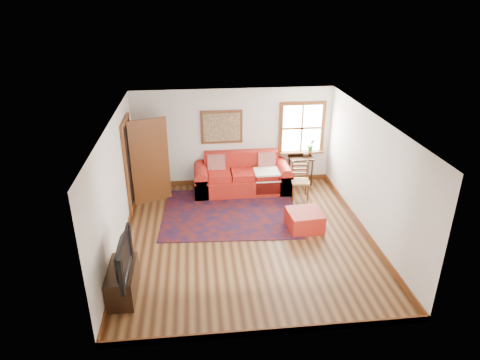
{
  "coord_description": "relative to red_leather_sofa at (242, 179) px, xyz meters",
  "views": [
    {
      "loc": [
        -0.96,
        -7.51,
        4.72
      ],
      "look_at": [
        -0.07,
        0.6,
        1.04
      ],
      "focal_mm": 32.0,
      "sensor_mm": 36.0,
      "label": 1
    }
  ],
  "objects": [
    {
      "name": "persian_rug",
      "position": [
        -0.42,
        -1.2,
        -0.3
      ],
      "size": [
        3.18,
        2.61,
        0.02
      ],
      "primitive_type": "cube",
      "rotation": [
        0.0,
        0.0,
        -0.06
      ],
      "color": "#51130B",
      "rests_on": "ground"
    },
    {
      "name": "candle_hurricane",
      "position": [
        -2.39,
        -3.44,
        0.3
      ],
      "size": [
        0.12,
        0.12,
        0.18
      ],
      "color": "silver",
      "rests_on": "media_cabinet"
    },
    {
      "name": "red_ottoman",
      "position": [
        1.1,
        -2.05,
        -0.11
      ],
      "size": [
        0.75,
        0.75,
        0.4
      ],
      "primitive_type": "cube",
      "rotation": [
        0.0,
        0.0,
        0.08
      ],
      "color": "#AC1F16",
      "rests_on": "ground"
    },
    {
      "name": "framed_artwork",
      "position": [
        -0.47,
        0.43,
        1.24
      ],
      "size": [
        1.05,
        0.07,
        0.85
      ],
      "color": "brown",
      "rests_on": "ground"
    },
    {
      "name": "media_cabinet",
      "position": [
        -2.44,
        -3.85,
        -0.05
      ],
      "size": [
        0.43,
        0.96,
        0.53
      ],
      "primitive_type": "cube",
      "color": "black",
      "rests_on": "ground"
    },
    {
      "name": "television",
      "position": [
        -2.42,
        -4.01,
        0.53
      ],
      "size": [
        0.15,
        1.11,
        0.64
      ],
      "primitive_type": "imported",
      "rotation": [
        0.0,
        0.0,
        1.57
      ],
      "color": "black",
      "rests_on": "media_cabinet"
    },
    {
      "name": "window",
      "position": [
        1.61,
        0.42,
        1.0
      ],
      "size": [
        1.18,
        0.2,
        1.38
      ],
      "color": "white",
      "rests_on": "ground"
    },
    {
      "name": "side_table",
      "position": [
        1.55,
        0.25,
        0.3
      ],
      "size": [
        0.61,
        0.46,
        0.74
      ],
      "color": "black",
      "rests_on": "ground"
    },
    {
      "name": "room_envelope",
      "position": [
        -0.17,
        -2.27,
        1.34
      ],
      "size": [
        5.04,
        5.54,
        2.52
      ],
      "color": "silver",
      "rests_on": "ground"
    },
    {
      "name": "doorway",
      "position": [
        -2.38,
        -0.5,
        0.76
      ],
      "size": [
        0.89,
        1.08,
        2.14
      ],
      "color": "black",
      "rests_on": "ground"
    },
    {
      "name": "red_leather_sofa",
      "position": [
        0.0,
        0.0,
        0.0
      ],
      "size": [
        2.41,
        1.0,
        0.94
      ],
      "color": "#AC1F16",
      "rests_on": "ground"
    },
    {
      "name": "ladder_back_chair",
      "position": [
        1.34,
        -0.56,
        0.17
      ],
      "size": [
        0.46,
        0.44,
        0.9
      ],
      "color": "tan",
      "rests_on": "ground"
    },
    {
      "name": "ground",
      "position": [
        -0.17,
        -2.28,
        -0.31
      ],
      "size": [
        5.5,
        5.5,
        0.0
      ],
      "primitive_type": "plane",
      "color": "#3C2110",
      "rests_on": "ground"
    }
  ]
}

